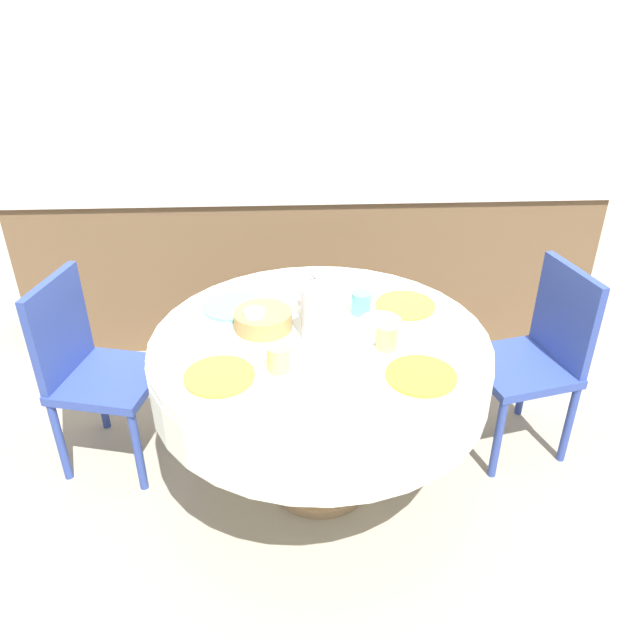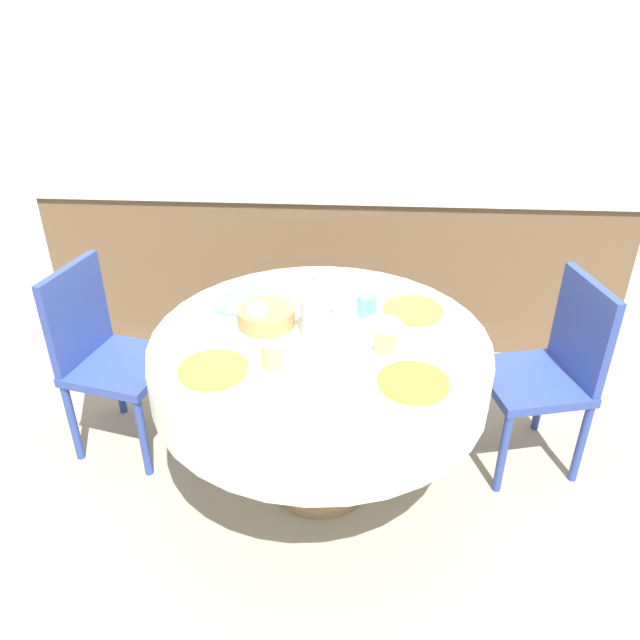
% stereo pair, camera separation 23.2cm
% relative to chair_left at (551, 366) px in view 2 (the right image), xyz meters
% --- Properties ---
extents(ground_plane, '(12.00, 12.00, 0.00)m').
position_rel_chair_left_xyz_m(ground_plane, '(-0.96, -0.23, -0.49)').
color(ground_plane, '#9E937F').
extents(wall_back, '(7.00, 0.05, 2.60)m').
position_rel_chair_left_xyz_m(wall_back, '(-0.96, 1.51, 0.81)').
color(wall_back, silver).
rests_on(wall_back, ground_plane).
extents(kitchen_counter, '(3.24, 0.64, 0.92)m').
position_rel_chair_left_xyz_m(kitchen_counter, '(-0.96, 1.17, -0.03)').
color(kitchen_counter, brown).
rests_on(kitchen_counter, ground_plane).
extents(dining_table, '(1.30, 1.30, 0.73)m').
position_rel_chair_left_xyz_m(dining_table, '(-0.96, -0.23, 0.12)').
color(dining_table, tan).
rests_on(dining_table, ground_plane).
extents(chair_left, '(0.48, 0.48, 0.88)m').
position_rel_chair_left_xyz_m(chair_left, '(0.00, 0.00, 0.00)').
color(chair_left, '#2D428E').
rests_on(chair_left, ground_plane).
extents(chair_right, '(0.48, 0.48, 0.88)m').
position_rel_chair_left_xyz_m(chair_right, '(-1.93, -0.00, 0.00)').
color(chair_right, '#2D428E').
rests_on(chair_right, ground_plane).
extents(plate_near_left, '(0.25, 0.25, 0.01)m').
position_rel_chair_left_xyz_m(plate_near_left, '(-1.32, -0.48, 0.25)').
color(plate_near_left, orange).
rests_on(plate_near_left, dining_table).
extents(cup_near_left, '(0.08, 0.08, 0.09)m').
position_rel_chair_left_xyz_m(cup_near_left, '(-1.12, -0.44, 0.29)').
color(cup_near_left, '#DBB766').
rests_on(cup_near_left, dining_table).
extents(plate_near_right, '(0.25, 0.25, 0.01)m').
position_rel_chair_left_xyz_m(plate_near_right, '(-0.63, -0.51, 0.25)').
color(plate_near_right, yellow).
rests_on(plate_near_right, dining_table).
extents(cup_near_right, '(0.08, 0.08, 0.09)m').
position_rel_chair_left_xyz_m(cup_near_right, '(-0.72, -0.31, 0.29)').
color(cup_near_right, '#DBB766').
rests_on(cup_near_right, dining_table).
extents(plate_far_left, '(0.25, 0.25, 0.01)m').
position_rel_chair_left_xyz_m(plate_far_left, '(-1.31, 0.02, 0.25)').
color(plate_far_left, '#60BCB7').
rests_on(plate_far_left, dining_table).
extents(cup_far_left, '(0.08, 0.08, 0.09)m').
position_rel_chair_left_xyz_m(cup_far_left, '(-1.21, -0.17, 0.29)').
color(cup_far_left, white).
rests_on(cup_far_left, dining_table).
extents(plate_far_right, '(0.25, 0.25, 0.01)m').
position_rel_chair_left_xyz_m(plate_far_right, '(-0.60, -0.00, 0.25)').
color(plate_far_right, orange).
rests_on(plate_far_right, dining_table).
extents(cup_far_right, '(0.08, 0.08, 0.09)m').
position_rel_chair_left_xyz_m(cup_far_right, '(-0.79, -0.05, 0.29)').
color(cup_far_right, '#5BA39E').
rests_on(cup_far_right, dining_table).
extents(coffee_carafe, '(0.10, 0.10, 0.29)m').
position_rel_chair_left_xyz_m(coffee_carafe, '(-0.98, -0.23, 0.37)').
color(coffee_carafe, '#B2B2B7').
rests_on(coffee_carafe, dining_table).
extents(teapot, '(0.20, 0.14, 0.19)m').
position_rel_chair_left_xyz_m(teapot, '(-0.98, -0.04, 0.33)').
color(teapot, white).
rests_on(teapot, dining_table).
extents(bread_basket, '(0.23, 0.23, 0.07)m').
position_rel_chair_left_xyz_m(bread_basket, '(-1.18, -0.14, 0.28)').
color(bread_basket, '#AD844C').
rests_on(bread_basket, dining_table).
extents(fruit_bowl, '(0.16, 0.16, 0.06)m').
position_rel_chair_left_xyz_m(fruit_bowl, '(-0.73, -0.21, 0.27)').
color(fruit_bowl, silver).
rests_on(fruit_bowl, dining_table).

